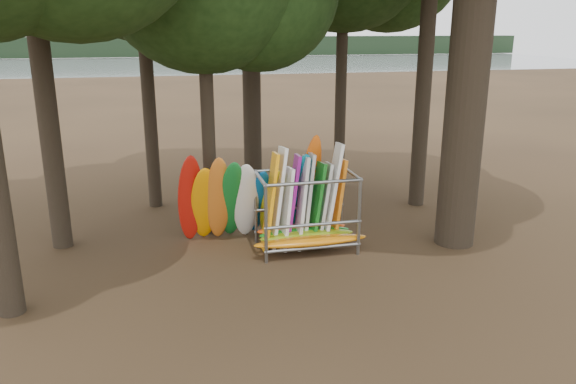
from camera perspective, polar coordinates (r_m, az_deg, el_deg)
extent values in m
plane|color=#47331E|center=(15.00, 0.57, -6.77)|extent=(120.00, 120.00, 0.00)
plane|color=gray|center=(73.70, -10.79, 11.53)|extent=(160.00, 160.00, 0.00)
cube|color=black|center=(123.49, -12.02, 14.25)|extent=(160.00, 4.00, 4.00)
cylinder|color=black|center=(16.01, -24.18, 15.25)|extent=(0.54, 0.54, 11.93)
cylinder|color=black|center=(18.98, -14.29, 13.62)|extent=(0.43, 0.43, 10.28)
cylinder|color=black|center=(20.73, -3.83, 16.51)|extent=(0.67, 0.67, 11.91)
cylinder|color=black|center=(21.03, 5.52, 14.86)|extent=(0.41, 0.41, 10.72)
cylinder|color=black|center=(16.04, -8.29, 10.80)|extent=(0.38, 0.38, 8.77)
ellipsoid|color=#B8150C|center=(15.79, -9.89, -0.70)|extent=(0.80, 1.05, 2.71)
ellipsoid|color=orange|center=(15.84, -8.48, -1.20)|extent=(0.81, 1.26, 2.42)
ellipsoid|color=orange|center=(15.71, -7.09, -0.72)|extent=(0.69, 1.31, 2.72)
ellipsoid|color=#136F28|center=(15.79, -5.72, -0.82)|extent=(0.74, 1.58, 2.63)
ellipsoid|color=white|center=(15.81, -4.32, -0.93)|extent=(0.86, 1.39, 2.52)
ellipsoid|color=#0A59A9|center=(16.06, -3.06, -1.06)|extent=(0.72, 1.64, 2.32)
ellipsoid|color=#A7A614|center=(15.95, -1.60, -1.10)|extent=(0.82, 1.66, 2.38)
ellipsoid|color=#831275|center=(16.21, -0.42, -1.02)|extent=(0.78, 1.67, 2.26)
ellipsoid|color=#0A7B95|center=(16.03, 1.07, -0.16)|extent=(0.67, 1.87, 2.80)
ellipsoid|color=orange|center=(16.31, 2.15, 0.85)|extent=(0.77, 1.33, 3.15)
ellipsoid|color=orange|center=(15.03, 2.36, -4.99)|extent=(3.12, 0.55, 0.24)
ellipsoid|color=#85A415|center=(15.41, 1.94, -4.44)|extent=(2.65, 0.55, 0.24)
ellipsoid|color=#1A761B|center=(15.64, 1.70, -4.12)|extent=(2.59, 0.55, 0.24)
ellipsoid|color=#E04510|center=(15.93, 1.40, -3.72)|extent=(2.59, 0.55, 0.24)
cube|color=#FFA40D|center=(15.14, -1.84, -1.09)|extent=(0.49, 0.79, 2.72)
cube|color=white|center=(15.25, -1.12, -0.71)|extent=(0.57, 0.84, 2.84)
cube|color=white|center=(15.24, -0.20, -1.81)|extent=(0.41, 0.78, 2.31)
cube|color=#9E1A93|center=(15.46, 0.38, -0.96)|extent=(0.52, 0.76, 2.60)
cube|color=silver|center=(15.29, 1.38, -1.17)|extent=(0.39, 0.77, 2.60)
cube|color=silver|center=(15.52, 1.97, -0.86)|extent=(0.42, 0.77, 2.62)
cube|color=#1A7720|center=(15.50, 2.85, -1.34)|extent=(0.51, 0.79, 2.38)
cube|color=silver|center=(15.64, 3.54, -1.26)|extent=(0.49, 0.76, 2.35)
cube|color=white|center=(15.53, 4.41, -0.31)|extent=(0.61, 0.79, 2.90)
cube|color=orange|center=(15.80, 4.98, -0.96)|extent=(0.47, 0.79, 2.43)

